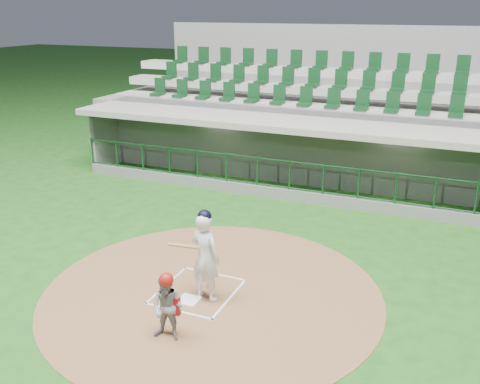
% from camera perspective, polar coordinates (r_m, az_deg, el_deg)
% --- Properties ---
extents(ground, '(120.00, 120.00, 0.00)m').
position_cam_1_polar(ground, '(11.87, -3.87, -9.93)').
color(ground, '#1A4E16').
rests_on(ground, ground).
extents(dirt_circle, '(7.20, 7.20, 0.01)m').
position_cam_1_polar(dirt_circle, '(11.60, -2.98, -10.63)').
color(dirt_circle, brown).
rests_on(dirt_circle, ground).
extents(home_plate, '(0.43, 0.43, 0.02)m').
position_cam_1_polar(home_plate, '(11.33, -5.50, -11.39)').
color(home_plate, white).
rests_on(home_plate, dirt_circle).
extents(batter_box_chalk, '(1.55, 1.80, 0.01)m').
position_cam_1_polar(batter_box_chalk, '(11.63, -4.55, -10.51)').
color(batter_box_chalk, silver).
rests_on(batter_box_chalk, ground).
extents(dugout_structure, '(16.40, 3.70, 3.00)m').
position_cam_1_polar(dugout_structure, '(18.34, 7.01, 3.84)').
color(dugout_structure, slate).
rests_on(dugout_structure, ground).
extents(seating_deck, '(17.00, 6.72, 5.15)m').
position_cam_1_polar(seating_deck, '(21.13, 9.55, 7.07)').
color(seating_deck, slate).
rests_on(seating_deck, ground).
extents(batter, '(0.93, 0.95, 1.97)m').
position_cam_1_polar(batter, '(10.93, -3.73, -6.77)').
color(batter, white).
rests_on(batter, dirt_circle).
extents(catcher, '(0.64, 0.52, 1.33)m').
position_cam_1_polar(catcher, '(9.90, -7.71, -12.04)').
color(catcher, gray).
rests_on(catcher, dirt_circle).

